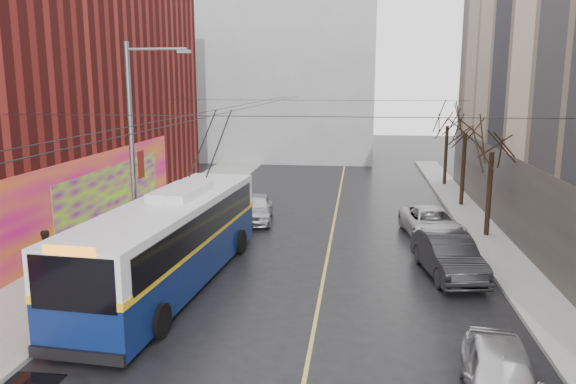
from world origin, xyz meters
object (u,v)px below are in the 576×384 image
Objects in this scene: tree_near at (493,136)px; pedestrian_a at (100,247)px; trolleybus at (171,240)px; pedestrian_c at (137,228)px; tree_far at (448,115)px; parked_car_b at (448,255)px; parked_car_c at (432,223)px; following_car at (256,208)px; tree_mid at (466,120)px; pedestrian_b at (48,252)px; streetlight_pole at (136,148)px; parked_car_a at (500,377)px.

pedestrian_a is at bearing -157.66° from tree_near.
pedestrian_a is at bearing 162.60° from trolleybus.
pedestrian_c reaches higher than pedestrian_a.
tree_far is 20.48m from parked_car_b.
following_car is (-9.08, 2.13, 0.02)m from parked_car_c.
following_car reaches higher than parked_car_c.
parked_car_b is (-2.70, -12.84, -4.44)m from tree_mid.
trolleybus is at bearing -176.88° from parked_car_b.
tree_mid is 1.54× the size of following_car.
tree_mid is 21.96m from pedestrian_a.
pedestrian_b is at bearing -128.80° from following_car.
tree_near is 0.48× the size of trolleybus.
tree_near is at bearing -15.14° from following_car.
streetlight_pole is at bearing -27.38° from pedestrian_b.
pedestrian_b is (-18.04, -22.05, -4.12)m from tree_far.
parked_car_b is 13.29m from pedestrian_c.
parked_car_a is at bearing 171.63° from pedestrian_c.
tree_mid is (15.14, 13.00, 0.41)m from streetlight_pole.
tree_near is 1.24× the size of parked_car_c.
tree_far is at bearing -11.83° from pedestrian_b.
trolleybus is 2.57× the size of parked_car_c.
trolleybus is at bearing -130.71° from tree_mid.
tree_near is 0.97× the size of tree_far.
pedestrian_b is at bearing -161.12° from parked_car_c.
trolleybus is (-13.05, -8.17, -3.25)m from tree_near.
parked_car_b is at bearing -101.86° from tree_mid.
parked_car_c is 2.69× the size of pedestrian_c.
tree_far is 3.44× the size of pedestrian_c.
following_car is at bearing 171.10° from tree_near.
pedestrian_a is (-1.39, -0.79, -3.92)m from streetlight_pole.
following_car reaches higher than parked_car_a.
streetlight_pole is 15.72m from parked_car_a.
streetlight_pole is 25.09m from tree_far.
pedestrian_b is 4.16m from pedestrian_c.
pedestrian_b is at bearing 178.63° from parked_car_b.
trolleybus reaches higher than pedestrian_c.
tree_far is 1.33× the size of parked_car_b.
pedestrian_b reaches higher than pedestrian_a.
parked_car_a is (-2.87, -28.91, -4.43)m from tree_far.
tree_near is at bearing 86.24° from parked_car_a.
parked_car_c is 17.23m from pedestrian_b.
parked_car_c is at bearing -173.68° from tree_near.
pedestrian_a is (-3.48, 1.37, -0.80)m from trolleybus.
trolleybus is 3.83m from pedestrian_a.
parked_car_a is at bearing -29.43° from trolleybus.
streetlight_pole reaches higher than pedestrian_b.
parked_car_b is 0.96× the size of parked_car_c.
streetlight_pole is 9.48m from following_car.
parked_car_a is (-2.87, -14.91, -4.26)m from tree_near.
streetlight_pole reaches higher than parked_car_b.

